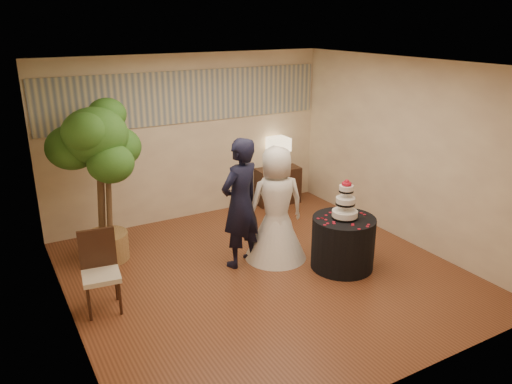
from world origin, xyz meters
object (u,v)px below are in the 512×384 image
ficus_tree (100,183)px  groom (240,203)px  table_lamp (278,153)px  side_chair (101,274)px  cake_table (343,243)px  wedding_cake (346,199)px  console (278,186)px  bride (276,204)px

ficus_tree → groom: bearing=-33.7°
table_lamp → side_chair: 4.34m
cake_table → table_lamp: table_lamp is taller
table_lamp → cake_table: bearing=-102.4°
groom → wedding_cake: (1.19, -0.79, 0.10)m
wedding_cake → console: 2.78m
table_lamp → bride: bearing=-122.7°
bride → groom: bearing=4.0°
console → side_chair: size_ratio=0.84×
table_lamp → console: bearing=0.0°
console → ficus_tree: bearing=-162.3°
wedding_cake → side_chair: bearing=170.4°
table_lamp → ficus_tree: ficus_tree is taller
ficus_tree → bride: bearing=-28.2°
bride → side_chair: bearing=15.8°
bride → wedding_cake: 0.99m
groom → ficus_tree: bearing=-53.0°
bride → cake_table: 1.08m
groom → table_lamp: 2.56m
wedding_cake → ficus_tree: bearing=146.3°
bride → side_chair: size_ratio=1.71×
console → table_lamp: size_ratio=1.42×
console → table_lamp: (0.00, 0.00, 0.63)m
bride → ficus_tree: bearing=-16.4°
cake_table → wedding_cake: (0.00, 0.00, 0.65)m
cake_table → side_chair: size_ratio=0.89×
cake_table → wedding_cake: wedding_cake is taller
console → wedding_cake: bearing=-97.3°
cake_table → wedding_cake: 0.65m
console → table_lamp: 0.63m
side_chair → table_lamp: bearing=36.7°
wedding_cake → ficus_tree: ficus_tree is taller
console → bride: bearing=-117.7°
bride → console: size_ratio=2.02×
groom → table_lamp: bearing=-153.1°
cake_table → bride: bearing=132.4°
console → groom: bearing=-128.8°
table_lamp → ficus_tree: size_ratio=0.25×
groom → cake_table: bearing=127.1°
ficus_tree → table_lamp: bearing=12.6°
wedding_cake → console: wedding_cake is taller
groom → cake_table: groom is taller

